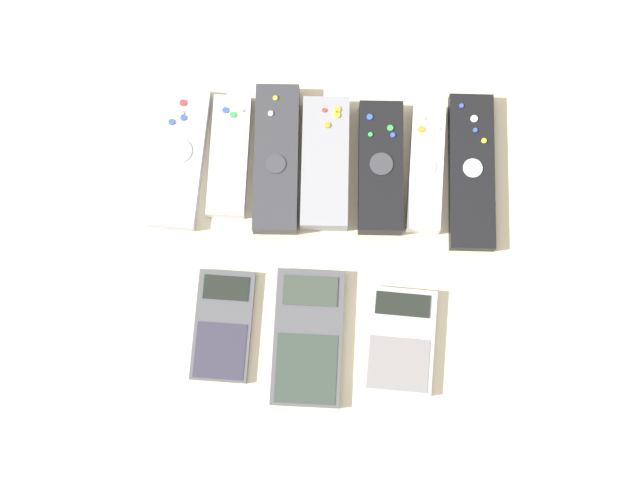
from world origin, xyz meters
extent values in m
plane|color=beige|center=(0.00, 0.00, 0.00)|extent=(3.00, 3.00, 0.00)
cube|color=#B7B7BC|center=(-0.18, 0.11, 0.01)|extent=(0.06, 0.18, 0.02)
cylinder|color=silver|center=(-0.18, 0.12, 0.02)|extent=(0.03, 0.03, 0.00)
cylinder|color=blue|center=(-0.19, 0.15, 0.02)|extent=(0.01, 0.01, 0.00)
cylinder|color=silver|center=(-0.18, 0.16, 0.02)|extent=(0.01, 0.01, 0.00)
cylinder|color=blue|center=(-0.18, 0.16, 0.02)|extent=(0.01, 0.01, 0.00)
cylinder|color=red|center=(-0.18, 0.18, 0.02)|extent=(0.01, 0.01, 0.00)
cube|color=silver|center=(-0.12, 0.12, 0.01)|extent=(0.05, 0.15, 0.02)
cylinder|color=silver|center=(-0.11, 0.17, 0.02)|extent=(0.01, 0.01, 0.00)
cylinder|color=green|center=(-0.12, 0.17, 0.02)|extent=(0.01, 0.01, 0.00)
cylinder|color=blue|center=(-0.13, 0.17, 0.02)|extent=(0.01, 0.01, 0.00)
cube|color=#333338|center=(-0.06, 0.11, 0.01)|extent=(0.06, 0.19, 0.03)
cylinder|color=#38383D|center=(-0.06, 0.10, 0.03)|extent=(0.02, 0.02, 0.00)
cylinder|color=silver|center=(-0.07, 0.17, 0.03)|extent=(0.01, 0.01, 0.00)
cylinder|color=yellow|center=(-0.07, 0.19, 0.03)|extent=(0.01, 0.01, 0.00)
cube|color=gray|center=(0.00, 0.11, 0.01)|extent=(0.06, 0.16, 0.03)
cylinder|color=red|center=(-0.01, 0.18, 0.03)|extent=(0.01, 0.01, 0.00)
cylinder|color=yellow|center=(0.01, 0.18, 0.03)|extent=(0.01, 0.01, 0.00)
cylinder|color=yellow|center=(0.01, 0.17, 0.03)|extent=(0.01, 0.01, 0.00)
cylinder|color=orange|center=(0.00, 0.16, 0.03)|extent=(0.01, 0.01, 0.00)
cube|color=black|center=(0.07, 0.11, 0.01)|extent=(0.06, 0.16, 0.03)
cylinder|color=#38383D|center=(0.07, 0.11, 0.03)|extent=(0.03, 0.03, 0.00)
cylinder|color=green|center=(0.05, 0.15, 0.03)|extent=(0.01, 0.01, 0.00)
cylinder|color=green|center=(0.08, 0.16, 0.03)|extent=(0.01, 0.01, 0.00)
cylinder|color=blue|center=(0.05, 0.17, 0.03)|extent=(0.01, 0.01, 0.00)
cylinder|color=blue|center=(0.08, 0.15, 0.03)|extent=(0.01, 0.01, 0.00)
cube|color=white|center=(0.12, 0.12, 0.01)|extent=(0.04, 0.16, 0.02)
cylinder|color=silver|center=(0.12, 0.12, 0.02)|extent=(0.02, 0.02, 0.00)
cylinder|color=silver|center=(0.13, 0.16, 0.02)|extent=(0.01, 0.01, 0.00)
cylinder|color=orange|center=(0.11, 0.16, 0.02)|extent=(0.01, 0.01, 0.00)
cylinder|color=silver|center=(0.12, 0.18, 0.02)|extent=(0.01, 0.01, 0.00)
cube|color=black|center=(0.18, 0.12, 0.01)|extent=(0.06, 0.20, 0.02)
cylinder|color=silver|center=(0.18, 0.12, 0.02)|extent=(0.02, 0.02, 0.00)
cylinder|color=yellow|center=(0.19, 0.15, 0.02)|extent=(0.01, 0.01, 0.00)
cylinder|color=blue|center=(0.18, 0.17, 0.02)|extent=(0.01, 0.01, 0.00)
cylinder|color=silver|center=(0.18, 0.18, 0.02)|extent=(0.01, 0.01, 0.00)
cylinder|color=blue|center=(0.16, 0.20, 0.02)|extent=(0.01, 0.01, 0.00)
cube|color=#4C4C51|center=(-0.11, -0.09, 0.01)|extent=(0.07, 0.13, 0.01)
cube|color=black|center=(-0.11, -0.05, 0.01)|extent=(0.05, 0.03, 0.00)
cube|color=#312E3E|center=(-0.11, -0.12, 0.01)|extent=(0.06, 0.07, 0.00)
cube|color=#4C4C51|center=(-0.01, -0.10, 0.01)|extent=(0.08, 0.16, 0.01)
cube|color=#333D33|center=(-0.01, -0.04, 0.01)|extent=(0.06, 0.04, 0.00)
cube|color=#303B33|center=(-0.01, -0.14, 0.01)|extent=(0.07, 0.08, 0.00)
cube|color=#B2B2B7|center=(0.10, -0.10, 0.01)|extent=(0.08, 0.12, 0.01)
cube|color=black|center=(0.10, -0.05, 0.01)|extent=(0.06, 0.03, 0.00)
cube|color=gray|center=(0.10, -0.12, 0.01)|extent=(0.07, 0.06, 0.00)
camera|label=1|loc=(0.01, -0.21, 1.05)|focal=50.00mm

